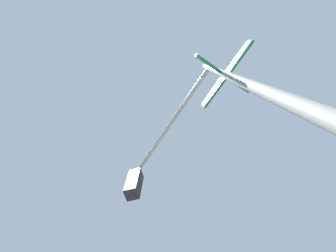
# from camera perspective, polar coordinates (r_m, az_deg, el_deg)

# --- Properties ---
(traffic_signal_near) EXTENTS (2.55, 2.83, 6.13)m
(traffic_signal_near) POSITION_cam_1_polar(r_m,az_deg,el_deg) (3.30, 2.19, -5.69)
(traffic_signal_near) COLOR slate
(traffic_signal_near) RESTS_ON ground_plane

